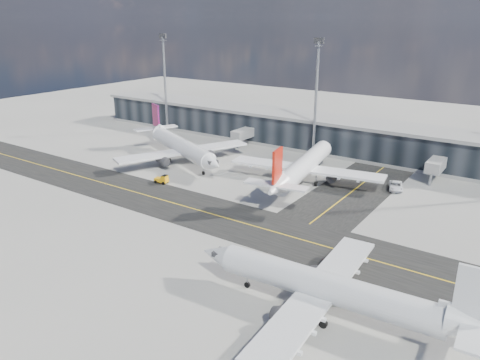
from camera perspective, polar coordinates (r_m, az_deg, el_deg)
The scene contains 9 objects.
ground at distance 82.37m, azimuth -6.05°, elevation -4.81°, with size 300.00×300.00×0.00m, color gray.
taxiway_lanes at distance 88.01m, azimuth 0.43°, elevation -3.07°, with size 180.00×63.00×0.03m.
terminal_concourse at distance 125.59m, azimuth 10.38°, elevation 5.42°, with size 152.00×19.80×8.80m.
floodlight_masts at distance 117.19m, azimuth 9.26°, elevation 10.26°, with size 102.50×0.70×28.90m.
airliner_af at distance 114.66m, azimuth -7.25°, elevation 4.13°, with size 37.08×31.98×11.55m.
airliner_redtail at distance 98.92m, azimuth 7.77°, elevation 1.65°, with size 33.42×39.02×11.58m.
airliner_near at distance 56.85m, azimuth 10.99°, elevation -12.90°, with size 35.92×30.61×10.64m.
baggage_tug at distance 100.38m, azimuth -9.44°, elevation 0.09°, with size 3.12×1.84×1.86m.
service_van at distance 100.69m, azimuth 18.47°, elevation -0.69°, with size 2.64×5.73×1.59m, color white.
Camera 1 is at (49.52, -56.70, 33.44)m, focal length 35.00 mm.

